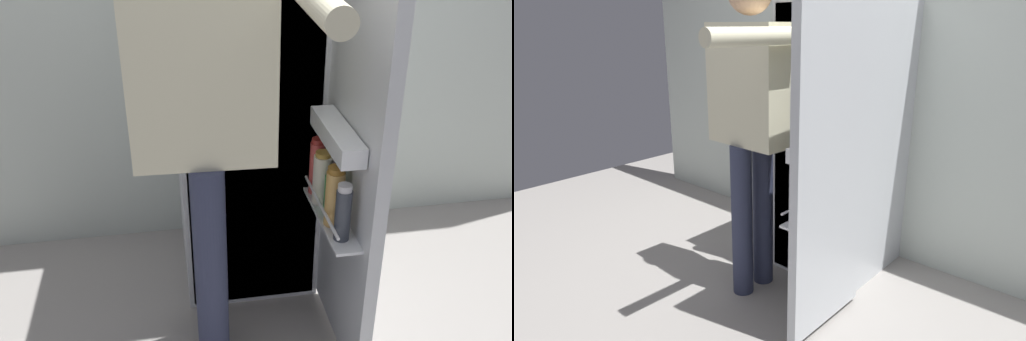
{
  "view_description": "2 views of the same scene",
  "coord_description": "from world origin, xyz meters",
  "views": [
    {
      "loc": [
        -0.34,
        -1.76,
        1.77
      ],
      "look_at": [
        -0.04,
        -0.02,
        0.83
      ],
      "focal_mm": 40.12,
      "sensor_mm": 36.0,
      "label": 1
    },
    {
      "loc": [
        1.44,
        -1.74,
        1.51
      ],
      "look_at": [
        -0.02,
        -0.09,
        0.79
      ],
      "focal_mm": 31.47,
      "sensor_mm": 36.0,
      "label": 2
    }
  ],
  "objects": [
    {
      "name": "person",
      "position": [
        -0.2,
        -0.01,
        1.09
      ],
      "size": [
        0.58,
        0.82,
        1.78
      ],
      "color": "#2D334C",
      "rests_on": "ground_plane"
    },
    {
      "name": "ground_plane",
      "position": [
        0.0,
        0.0,
        0.0
      ],
      "size": [
        6.02,
        6.02,
        0.0
      ],
      "primitive_type": "plane",
      "color": "gray"
    },
    {
      "name": "kitchen_wall",
      "position": [
        0.0,
        0.95,
        1.2
      ],
      "size": [
        4.4,
        0.1,
        2.41
      ],
      "primitive_type": "cube",
      "color": "beige",
      "rests_on": "ground_plane"
    },
    {
      "name": "refrigerator",
      "position": [
        0.02,
        0.53,
        0.82
      ],
      "size": [
        0.63,
        1.21,
        1.65
      ],
      "color": "silver",
      "rests_on": "ground_plane"
    }
  ]
}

